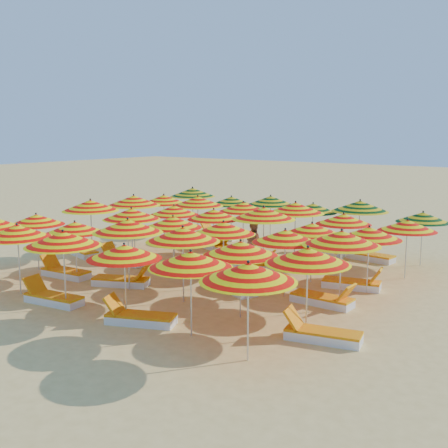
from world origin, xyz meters
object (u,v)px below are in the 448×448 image
Objects in this scene: umbrella_23 at (369,233)px; umbrella_25 at (198,201)px; umbrella_6 at (36,220)px; umbrella_18 at (134,201)px; umbrella_2 at (63,239)px; lounger_9 at (231,260)px; umbrella_1 at (17,232)px; umbrella_28 at (344,219)px; umbrella_17 at (342,238)px; lounger_6 at (122,259)px; umbrella_27 at (295,208)px; umbrella_29 at (407,226)px; umbrella_31 at (231,201)px; lounger_5 at (82,251)px; umbrella_16 at (285,236)px; umbrella_5 at (248,272)px; umbrella_32 at (271,200)px; umbrella_30 at (193,192)px; umbrella_19 at (174,210)px; umbrella_3 at (124,252)px; lounger_0 at (53,298)px; lounger_10 at (250,265)px; lounger_15 at (370,256)px; umbrella_34 at (360,206)px; umbrella_11 at (308,256)px; lounger_14 at (322,250)px; umbrella_33 at (313,208)px; umbrella_21 at (264,213)px; lounger_4 at (321,334)px; umbrella_24 at (164,199)px; umbrella_26 at (243,207)px; lounger_2 at (65,272)px; lounger_7 at (235,287)px; umbrella_4 at (191,260)px; lounger_1 at (139,318)px; lounger_11 at (353,284)px; umbrella_7 at (75,227)px; umbrella_20 at (214,214)px; umbrella_12 at (90,205)px; umbrella_9 at (183,234)px; umbrella_15 at (223,228)px; umbrella_8 at (128,226)px; umbrella_13 at (131,214)px; lounger_8 at (324,299)px; lounger_13 at (219,235)px; umbrella_10 at (241,249)px.

umbrella_25 is at bearing 166.07° from umbrella_23.
umbrella_6 is 0.84× the size of umbrella_18.
lounger_9 is at bearing 84.13° from umbrella_2.
umbrella_28 is at bearing 52.65° from umbrella_1.
lounger_6 is at bearing 179.08° from umbrella_17.
umbrella_27 is 0.96× the size of umbrella_29.
umbrella_31 is 6.68m from lounger_5.
umbrella_27 is 4.53m from umbrella_31.
umbrella_5 is at bearing -68.68° from umbrella_16.
umbrella_27 is 0.91× the size of umbrella_32.
umbrella_19 is at bearing -58.82° from umbrella_30.
umbrella_16 is at bearing -133.72° from umbrella_23.
umbrella_3 reaches higher than lounger_0.
lounger_10 is 4.62m from lounger_15.
umbrella_34 is at bearing -139.10° from lounger_6.
umbrella_2 reaches higher than lounger_10.
umbrella_17 is 9.95m from umbrella_31.
lounger_14 is (-3.59, 7.88, -1.70)m from umbrella_11.
umbrella_33 is at bearing -2.14° from umbrella_30.
umbrella_5 is at bearing -59.73° from umbrella_21.
umbrella_32 is at bearing 65.18° from umbrella_6.
umbrella_24 is at bearing -44.29° from lounger_4.
umbrella_21 is 2.97m from umbrella_26.
umbrella_32 reaches higher than lounger_2.
umbrella_28 is at bearing 93.52° from lounger_7.
umbrella_19 is at bearing -112.73° from umbrella_32.
umbrella_32 is at bearing 170.79° from umbrella_33.
umbrella_4 is 9.91m from lounger_14.
umbrella_11 is 1.36× the size of lounger_9.
lounger_7 is (6.77, -4.32, -1.66)m from umbrella_24.
umbrella_21 reaches higher than lounger_14.
lounger_1 is 6.72m from lounger_11.
umbrella_20 is at bearing 63.93° from umbrella_7.
umbrella_12 reaches higher than umbrella_2.
lounger_0 is 1.01× the size of lounger_2.
umbrella_9 is at bearing -62.84° from umbrella_20.
umbrella_15 is (4.19, 2.17, 0.11)m from umbrella_7.
umbrella_21 reaches higher than umbrella_20.
umbrella_24 is 1.44× the size of lounger_9.
lounger_14 is at bearing 50.52° from umbrella_6.
umbrella_4 is (2.10, 0.05, 0.08)m from umbrella_3.
umbrella_8 is 4.16m from umbrella_20.
umbrella_21 is at bearing 28.21° from umbrella_13.
umbrella_13 is 1.81m from lounger_6.
lounger_8 and lounger_13 have the same top height.
lounger_0 is 1.03× the size of lounger_13.
umbrella_23 is 4.60m from lounger_10.
umbrella_24 is 10.43m from lounger_1.
umbrella_23 is (5.90, 6.16, -0.11)m from umbrella_2.
umbrella_10 is 5.30m from lounger_10.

